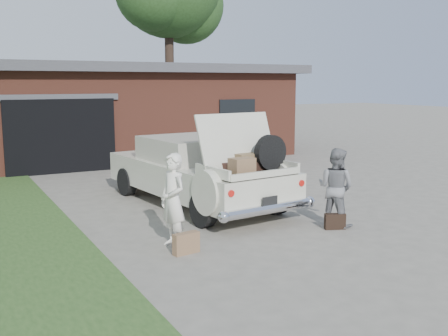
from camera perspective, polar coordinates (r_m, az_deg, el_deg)
name	(u,v)px	position (r m, az deg, el deg)	size (l,w,h in m)	color
ground	(240,233)	(9.51, 1.73, -7.07)	(90.00, 90.00, 0.00)	gray
house	(109,110)	(20.17, -12.37, 6.23)	(12.80, 7.80, 3.30)	brown
sedan	(197,171)	(11.55, -3.01, -0.29)	(2.53, 5.35, 2.09)	beige
woman_left	(173,201)	(8.59, -5.58, -3.55)	(0.57, 0.37, 1.55)	white
woman_right	(336,187)	(10.03, 12.05, -2.06)	(0.72, 0.56, 1.48)	gray
suitcase_left	(186,243)	(8.37, -4.14, -8.17)	(0.44, 0.14, 0.34)	#8D6747
suitcase_right	(335,221)	(9.91, 11.99, -5.71)	(0.38, 0.12, 0.30)	black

